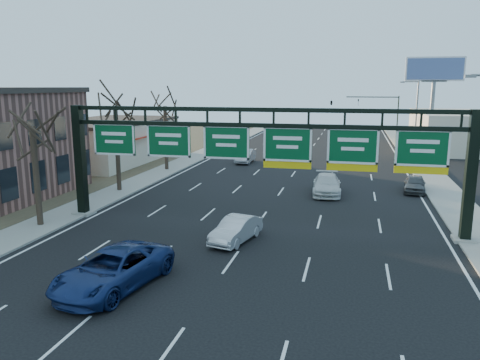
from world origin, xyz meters
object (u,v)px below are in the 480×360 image
(sign_gantry, at_px, (259,151))
(car_silver_sedan, at_px, (236,230))
(car_blue_suv, at_px, (114,269))
(car_white_wagon, at_px, (327,184))

(sign_gantry, xyz_separation_m, car_silver_sedan, (-0.67, -2.93, -3.96))
(car_blue_suv, distance_m, car_silver_sedan, 7.91)
(car_blue_suv, bearing_deg, sign_gantry, 77.71)
(car_blue_suv, xyz_separation_m, car_white_wagon, (7.69, 19.99, -0.06))
(car_blue_suv, bearing_deg, car_silver_sedan, 73.95)
(sign_gantry, xyz_separation_m, car_blue_suv, (-4.21, -10.01, -3.81))
(sign_gantry, height_order, car_white_wagon, sign_gantry)
(sign_gantry, height_order, car_silver_sedan, sign_gantry)
(sign_gantry, distance_m, car_blue_suv, 11.50)
(sign_gantry, relative_size, car_white_wagon, 4.69)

